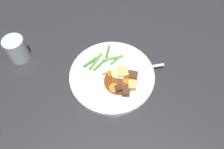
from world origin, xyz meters
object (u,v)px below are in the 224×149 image
at_px(carrot_slice_3, 127,83).
at_px(potato_chunk_0, 114,75).
at_px(meat_chunk_0, 119,89).
at_px(potato_chunk_2, 119,76).
at_px(carrot_slice_1, 114,88).
at_px(potato_chunk_1, 123,74).
at_px(water_glass, 17,49).
at_px(fork, 137,69).
at_px(potato_chunk_3, 132,86).
at_px(carrot_slice_0, 111,74).
at_px(meat_chunk_1, 123,86).
at_px(carrot_slice_2, 132,82).
at_px(meat_chunk_3, 126,91).
at_px(meat_chunk_2, 132,76).
at_px(dinner_plate, 112,76).

relative_size(carrot_slice_3, potato_chunk_0, 1.12).
relative_size(carrot_slice_3, meat_chunk_0, 1.47).
bearing_deg(potato_chunk_2, carrot_slice_1, -65.37).
bearing_deg(potato_chunk_1, carrot_slice_3, -17.85).
height_order(carrot_slice_1, potato_chunk_1, potato_chunk_1).
height_order(carrot_slice_3, water_glass, water_glass).
bearing_deg(fork, potato_chunk_3, -60.49).
distance_m(carrot_slice_0, potato_chunk_3, 0.08).
xyz_separation_m(meat_chunk_0, meat_chunk_1, (0.00, 0.02, -0.00)).
bearing_deg(carrot_slice_2, fork, 116.56).
relative_size(potato_chunk_1, fork, 0.23).
height_order(carrot_slice_2, meat_chunk_0, meat_chunk_0).
height_order(potato_chunk_0, potato_chunk_2, potato_chunk_0).
relative_size(potato_chunk_2, water_glass, 0.37).
xyz_separation_m(potato_chunk_0, potato_chunk_2, (0.01, 0.01, -0.00)).
relative_size(potato_chunk_2, meat_chunk_1, 1.55).
bearing_deg(carrot_slice_1, carrot_slice_0, 147.45).
bearing_deg(meat_chunk_0, meat_chunk_3, 22.88).
bearing_deg(potato_chunk_1, carrot_slice_0, -140.94).
relative_size(potato_chunk_0, meat_chunk_3, 1.05).
bearing_deg(carrot_slice_3, potato_chunk_2, -170.70).
bearing_deg(potato_chunk_1, carrot_slice_1, -74.34).
distance_m(carrot_slice_1, meat_chunk_1, 0.03).
height_order(potato_chunk_2, meat_chunk_0, potato_chunk_2).
xyz_separation_m(potato_chunk_0, meat_chunk_3, (0.07, -0.01, -0.01)).
bearing_deg(meat_chunk_0, carrot_slice_2, 77.39).
height_order(carrot_slice_1, carrot_slice_3, carrot_slice_1).
xyz_separation_m(carrot_slice_3, potato_chunk_1, (-0.03, 0.01, 0.01)).
distance_m(meat_chunk_0, meat_chunk_2, 0.07).
bearing_deg(fork, carrot_slice_1, -89.14).
distance_m(carrot_slice_1, carrot_slice_3, 0.05).
height_order(carrot_slice_0, meat_chunk_2, meat_chunk_2).
relative_size(carrot_slice_0, carrot_slice_1, 0.98).
height_order(potato_chunk_0, water_glass, water_glass).
xyz_separation_m(dinner_plate, carrot_slice_1, (0.04, -0.03, 0.01)).
bearing_deg(carrot_slice_2, potato_chunk_3, -50.21).
relative_size(potato_chunk_0, meat_chunk_2, 0.92).
distance_m(potato_chunk_0, meat_chunk_2, 0.06).
xyz_separation_m(meat_chunk_1, water_glass, (-0.34, -0.17, 0.02)).
bearing_deg(potato_chunk_2, meat_chunk_3, -22.35).
distance_m(meat_chunk_0, meat_chunk_1, 0.02).
height_order(carrot_slice_2, fork, carrot_slice_2).
relative_size(potato_chunk_0, meat_chunk_1, 1.42).
bearing_deg(potato_chunk_1, fork, 76.04).
bearing_deg(fork, carrot_slice_2, -63.44).
bearing_deg(meat_chunk_0, potato_chunk_0, 153.75).
bearing_deg(meat_chunk_3, carrot_slice_3, 129.30).
height_order(potato_chunk_3, meat_chunk_3, potato_chunk_3).
xyz_separation_m(potato_chunk_0, fork, (0.03, 0.08, -0.01)).
bearing_deg(water_glass, meat_chunk_1, 26.40).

